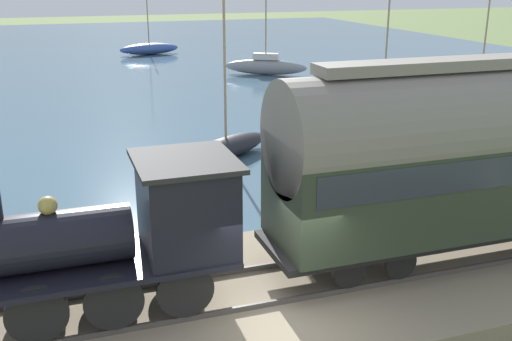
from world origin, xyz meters
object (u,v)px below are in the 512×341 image
object	(u,v)px
sailboat_yellow	(479,89)
rowboat_far_out	(356,150)
passenger_coach	(474,149)
sailboat_red	(383,95)
sailboat_gray	(266,66)
sailboat_blue	(149,49)
steam_locomotive	(129,227)
sailboat_black	(226,147)
rowboat_mid_harbor	(406,185)

from	to	relation	value
sailboat_yellow	rowboat_far_out	bearing A→B (deg)	129.65
passenger_coach	sailboat_red	world-z (taller)	sailboat_red
passenger_coach	sailboat_red	xyz separation A→B (m)	(17.21, -7.77, -2.40)
sailboat_gray	sailboat_yellow	distance (m)	15.52
sailboat_blue	steam_locomotive	bearing A→B (deg)	160.87
sailboat_gray	sailboat_red	distance (m)	13.11
steam_locomotive	sailboat_red	xyz separation A→B (m)	(17.21, -15.79, -1.54)
sailboat_black	sailboat_yellow	size ratio (longest dim) A/B	1.05
passenger_coach	rowboat_far_out	bearing A→B (deg)	-12.66
sailboat_red	sailboat_gray	bearing A→B (deg)	35.53
steam_locomotive	sailboat_yellow	world-z (taller)	sailboat_yellow
rowboat_mid_harbor	rowboat_far_out	world-z (taller)	rowboat_far_out
steam_locomotive	rowboat_far_out	xyz separation A→B (m)	(9.60, -10.18, -2.02)
passenger_coach	rowboat_far_out	size ratio (longest dim) A/B	4.38
sailboat_blue	rowboat_mid_harbor	world-z (taller)	sailboat_blue
sailboat_red	passenger_coach	bearing A→B (deg)	-178.43
sailboat_black	steam_locomotive	bearing A→B (deg)	121.32
sailboat_blue	sailboat_red	distance (m)	28.37
sailboat_yellow	rowboat_far_out	world-z (taller)	sailboat_yellow
sailboat_yellow	rowboat_mid_harbor	xyz separation A→B (m)	(-11.53, 12.03, -0.55)
steam_locomotive	sailboat_yellow	size ratio (longest dim) A/B	0.74
sailboat_yellow	sailboat_red	size ratio (longest dim) A/B	1.09
sailboat_yellow	rowboat_mid_harbor	size ratio (longest dim) A/B	3.25
sailboat_red	rowboat_mid_harbor	size ratio (longest dim) A/B	3.00
sailboat_red	steam_locomotive	bearing A→B (deg)	163.33
sailboat_blue	sailboat_red	size ratio (longest dim) A/B	0.95
sailboat_gray	rowboat_far_out	xyz separation A→B (m)	(-20.53, 3.41, -0.35)
passenger_coach	sailboat_yellow	xyz separation A→B (m)	(17.06, -13.94, -2.42)
rowboat_far_out	sailboat_red	bearing A→B (deg)	-49.86
rowboat_far_out	sailboat_gray	bearing A→B (deg)	-22.87
sailboat_gray	rowboat_far_out	distance (m)	20.82
steam_locomotive	rowboat_mid_harbor	size ratio (longest dim) A/B	2.42
steam_locomotive	passenger_coach	bearing A→B (deg)	-90.00
rowboat_far_out	sailboat_yellow	bearing A→B (deg)	-71.11
sailboat_black	rowboat_mid_harbor	distance (m)	7.37
sailboat_black	sailboat_yellow	world-z (taller)	sailboat_black
sailboat_gray	rowboat_mid_harbor	world-z (taller)	sailboat_gray
steam_locomotive	sailboat_black	world-z (taller)	sailboat_black
steam_locomotive	rowboat_far_out	bearing A→B (deg)	-46.67
steam_locomotive	sailboat_blue	xyz separation A→B (m)	(44.30, -7.38, -1.77)
sailboat_blue	sailboat_red	bearing A→B (deg)	-172.43
sailboat_gray	sailboat_blue	bearing A→B (deg)	55.34
passenger_coach	sailboat_blue	xyz separation A→B (m)	(44.30, 0.64, -2.62)
passenger_coach	steam_locomotive	bearing A→B (deg)	90.00
steam_locomotive	rowboat_mid_harbor	bearing A→B (deg)	-60.86
sailboat_yellow	sailboat_gray	bearing A→B (deg)	39.97
sailboat_red	rowboat_mid_harbor	bearing A→B (deg)	179.21
passenger_coach	sailboat_black	xyz separation A→B (m)	(11.13, 2.88, -2.69)
sailboat_gray	rowboat_mid_harbor	distance (m)	24.87
passenger_coach	rowboat_mid_harbor	distance (m)	6.57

